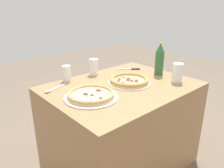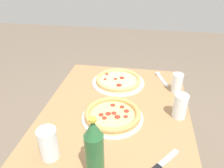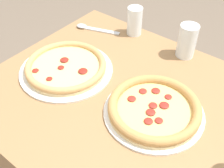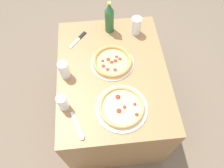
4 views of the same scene
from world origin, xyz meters
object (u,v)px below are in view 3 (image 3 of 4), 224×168
Objects in this scene: glass_mango_juice at (135,22)px; spoon at (90,28)px; pizza_pepperoni at (154,109)px; pizza_veggie at (66,67)px; glass_red_wine at (186,42)px.

spoon is (-0.17, -0.09, -0.05)m from glass_mango_juice.
pizza_pepperoni is at bearing -47.44° from glass_mango_juice.
glass_mango_juice is at bearing 132.56° from pizza_pepperoni.
pizza_veggie is 2.58× the size of glass_red_wine.
pizza_veggie is at bearing -176.59° from pizza_pepperoni.
glass_red_wine is 1.09× the size of glass_mango_juice.
pizza_pepperoni is at bearing 3.41° from pizza_veggie.
spoon is at bearing -168.61° from glass_red_wine.
pizza_veggie is 0.37m from glass_mango_juice.
glass_mango_juice reaches higher than spoon.
spoon is at bearing 114.40° from pizza_veggie.
pizza_veggie is at bearing -129.21° from glass_red_wine.
glass_red_wine reaches higher than glass_mango_juice.
pizza_pepperoni is 0.92× the size of pizza_veggie.
pizza_veggie reaches higher than spoon.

